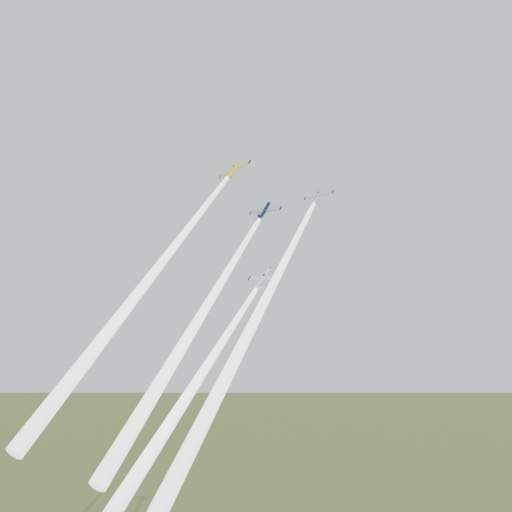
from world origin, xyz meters
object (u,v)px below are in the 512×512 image
(plane_navy, at_px, (264,211))
(plane_silver_right, at_px, (318,196))
(plane_yellow, at_px, (234,170))
(plane_silver_low, at_px, (263,279))

(plane_navy, height_order, plane_silver_right, plane_silver_right)
(plane_silver_right, bearing_deg, plane_yellow, -170.53)
(plane_navy, xyz_separation_m, plane_silver_right, (10.84, 4.42, 2.84))
(plane_silver_low, bearing_deg, plane_yellow, 156.07)
(plane_yellow, distance_m, plane_navy, 12.99)
(plane_silver_right, relative_size, plane_silver_low, 0.87)
(plane_navy, bearing_deg, plane_silver_low, -63.84)
(plane_yellow, bearing_deg, plane_silver_right, 12.76)
(plane_silver_right, xyz_separation_m, plane_silver_low, (-7.06, -10.63, -18.35))
(plane_yellow, relative_size, plane_navy, 1.12)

